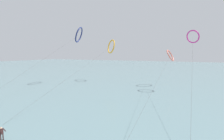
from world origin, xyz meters
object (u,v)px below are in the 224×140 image
object	(u,v)px
kite_amber	(111,47)
kite_navy	(79,35)
kite_magenta	(193,37)
kite_coral	(170,55)
surfer_charcoal	(2,135)

from	to	relation	value
kite_amber	kite_navy	size ratio (longest dim) A/B	1.19
kite_magenta	kite_navy	bearing A→B (deg)	37.67
kite_magenta	kite_coral	size ratio (longest dim) A/B	0.86
surfer_charcoal	kite_magenta	xyz separation A→B (m)	(20.66, 39.28, 14.01)
kite_coral	kite_navy	world-z (taller)	kite_navy
surfer_charcoal	kite_amber	world-z (taller)	kite_amber
kite_coral	kite_navy	distance (m)	31.38
kite_amber	kite_magenta	bearing A→B (deg)	29.78
kite_magenta	kite_coral	bearing A→B (deg)	-3.09
kite_amber	kite_coral	size ratio (longest dim) A/B	0.99
surfer_charcoal	kite_navy	distance (m)	41.34
kite_magenta	kite_navy	world-z (taller)	kite_navy
surfer_charcoal	kite_coral	xyz separation A→B (m)	(14.62, 43.39, 8.74)
kite_navy	kite_amber	bearing A→B (deg)	117.94
surfer_charcoal	kite_magenta	distance (m)	46.54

